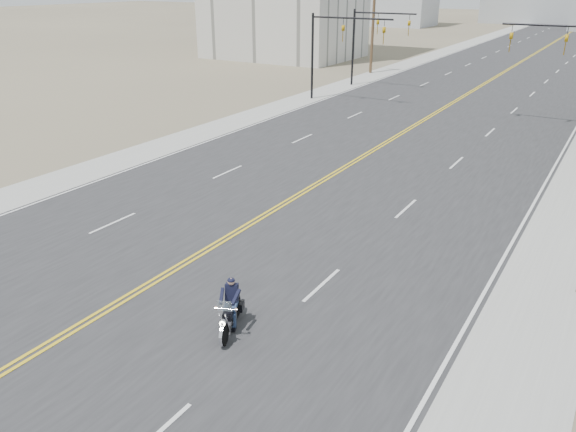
# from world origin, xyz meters

# --- Properties ---
(ground_plane) EXTENTS (400.00, 400.00, 0.00)m
(ground_plane) POSITION_xyz_m (0.00, 0.00, 0.00)
(ground_plane) COLOR #776D56
(ground_plane) RESTS_ON ground
(road) EXTENTS (20.00, 200.00, 0.01)m
(road) POSITION_xyz_m (0.00, 70.00, 0.01)
(road) COLOR #303033
(road) RESTS_ON ground
(sidewalk_left) EXTENTS (3.00, 200.00, 0.01)m
(sidewalk_left) POSITION_xyz_m (-11.50, 70.00, 0.01)
(sidewalk_left) COLOR #A5A5A0
(sidewalk_left) RESTS_ON ground
(traffic_mast_left) EXTENTS (7.10, 0.26, 7.00)m
(traffic_mast_left) POSITION_xyz_m (-8.98, 32.00, 4.94)
(traffic_mast_left) COLOR black
(traffic_mast_left) RESTS_ON ground
(traffic_mast_right) EXTENTS (7.10, 0.26, 7.00)m
(traffic_mast_right) POSITION_xyz_m (8.98, 32.00, 4.94)
(traffic_mast_right) COLOR black
(traffic_mast_right) RESTS_ON ground
(traffic_mast_far) EXTENTS (6.10, 0.26, 7.00)m
(traffic_mast_far) POSITION_xyz_m (-9.31, 40.00, 4.87)
(traffic_mast_far) COLOR black
(traffic_mast_far) RESTS_ON ground
(utility_pole_left) EXTENTS (2.20, 0.30, 10.50)m
(utility_pole_left) POSITION_xyz_m (-12.50, 48.00, 5.48)
(utility_pole_left) COLOR brown
(utility_pole_left) RESTS_ON ground
(motorcyclist) EXTENTS (1.57, 2.20, 1.58)m
(motorcyclist) POSITION_xyz_m (3.94, 0.32, 0.79)
(motorcyclist) COLOR black
(motorcyclist) RESTS_ON ground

